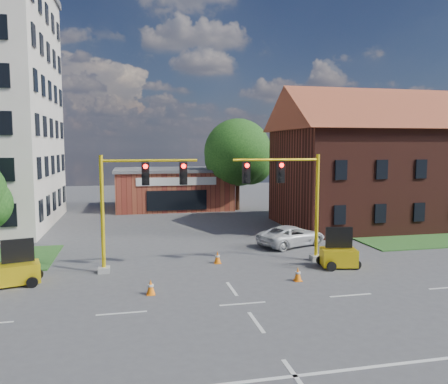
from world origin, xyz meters
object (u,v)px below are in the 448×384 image
at_px(trailer_west, 19,271).
at_px(trailer_east, 338,255).
at_px(signal_mast_east, 290,195).
at_px(pickup_white, 292,236).
at_px(signal_mast_west, 134,198).

xyz_separation_m(trailer_west, trailer_east, (16.49, -0.46, 0.00)).
height_order(trailer_west, trailer_east, trailer_east).
bearing_deg(signal_mast_east, trailer_west, -175.28).
height_order(trailer_west, pickup_white, trailer_west).
height_order(signal_mast_west, signal_mast_east, same).
relative_size(trailer_west, trailer_east, 1.00).
bearing_deg(pickup_white, signal_mast_east, 135.16).
relative_size(signal_mast_west, signal_mast_east, 1.00).
bearing_deg(trailer_east, signal_mast_east, 155.91).
bearing_deg(signal_mast_west, signal_mast_east, 0.00).
bearing_deg(trailer_east, signal_mast_west, -176.42).
height_order(signal_mast_east, pickup_white, signal_mast_east).
bearing_deg(signal_mast_west, pickup_white, 20.82).
bearing_deg(trailer_west, signal_mast_west, -2.79).
bearing_deg(trailer_west, trailer_east, -16.38).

